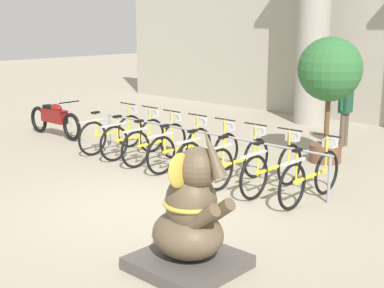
{
  "coord_description": "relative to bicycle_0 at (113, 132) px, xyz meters",
  "views": [
    {
      "loc": [
        5.67,
        -5.26,
        2.76
      ],
      "look_at": [
        0.49,
        0.32,
        1.0
      ],
      "focal_mm": 50.0,
      "sensor_mm": 36.0,
      "label": 1
    }
  ],
  "objects": [
    {
      "name": "person_pedestrian",
      "position": [
        3.44,
        3.81,
        0.51
      ],
      "size": [
        0.21,
        0.47,
        1.57
      ],
      "color": "brown",
      "rests_on": "ground_plane"
    },
    {
      "name": "column_left",
      "position": [
        1.41,
        5.76,
        2.2
      ],
      "size": [
        1.08,
        1.08,
        5.16
      ],
      "color": "gray",
      "rests_on": "ground_plane"
    },
    {
      "name": "ground_plane",
      "position": [
        3.25,
        -1.84,
        -0.42
      ],
      "size": [
        60.0,
        60.0,
        0.0
      ],
      "primitive_type": "plane",
      "color": "#9E937F"
    },
    {
      "name": "bicycle_1",
      "position": [
        0.69,
        0.01,
        0.0
      ],
      "size": [
        0.48,
        1.75,
        1.0
      ],
      "color": "black",
      "rests_on": "ground_plane"
    },
    {
      "name": "bicycle_3",
      "position": [
        2.08,
        -0.02,
        0.0
      ],
      "size": [
        0.48,
        1.75,
        1.0
      ],
      "color": "black",
      "rests_on": "ground_plane"
    },
    {
      "name": "bicycle_5",
      "position": [
        3.47,
        -0.03,
        0.0
      ],
      "size": [
        0.48,
        1.75,
        1.0
      ],
      "color": "black",
      "rests_on": "ground_plane"
    },
    {
      "name": "motorcycle",
      "position": [
        -2.21,
        -0.02,
        0.03
      ],
      "size": [
        2.08,
        0.55,
        0.93
      ],
      "color": "black",
      "rests_on": "ground_plane"
    },
    {
      "name": "potted_tree",
      "position": [
        3.82,
        2.31,
        1.31
      ],
      "size": [
        1.24,
        1.24,
        2.47
      ],
      "color": "brown",
      "rests_on": "ground_plane"
    },
    {
      "name": "bicycle_6",
      "position": [
        4.16,
        -0.01,
        0.0
      ],
      "size": [
        0.48,
        1.75,
        1.0
      ],
      "color": "black",
      "rests_on": "ground_plane"
    },
    {
      "name": "bicycle_0",
      "position": [
        0.0,
        0.0,
        0.0
      ],
      "size": [
        0.48,
        1.75,
        1.0
      ],
      "color": "black",
      "rests_on": "ground_plane"
    },
    {
      "name": "bicycle_4",
      "position": [
        2.78,
        -0.03,
        0.0
      ],
      "size": [
        0.48,
        1.75,
        1.0
      ],
      "color": "black",
      "rests_on": "ground_plane"
    },
    {
      "name": "bike_rack",
      "position": [
        2.43,
        0.11,
        0.22
      ],
      "size": [
        5.46,
        0.05,
        0.77
      ],
      "color": "gray",
      "rests_on": "ground_plane"
    },
    {
      "name": "bicycle_2",
      "position": [
        1.39,
        -0.03,
        0.0
      ],
      "size": [
        0.48,
        1.75,
        1.0
      ],
      "color": "black",
      "rests_on": "ground_plane"
    },
    {
      "name": "elephant_statue",
      "position": [
        5.1,
        -3.01,
        0.16
      ],
      "size": [
        1.1,
        1.1,
        1.7
      ],
      "color": "#4C4742",
      "rests_on": "ground_plane"
    },
    {
      "name": "bicycle_7",
      "position": [
        4.86,
        -0.0,
        0.0
      ],
      "size": [
        0.48,
        1.75,
        1.0
      ],
      "color": "black",
      "rests_on": "ground_plane"
    }
  ]
}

